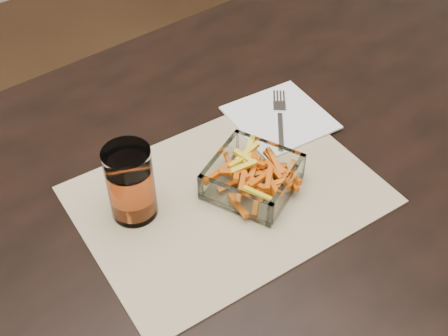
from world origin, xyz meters
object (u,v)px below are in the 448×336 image
at_px(glass_bowl, 252,178).
at_px(fork, 280,117).
at_px(dining_table, 235,208).
at_px(tumbler, 131,185).

bearing_deg(glass_bowl, fork, 32.77).
xyz_separation_m(dining_table, glass_bowl, (-0.00, -0.04, 0.11)).
distance_m(dining_table, fork, 0.18).
bearing_deg(glass_bowl, tumbler, 156.66).
height_order(glass_bowl, fork, glass_bowl).
bearing_deg(glass_bowl, dining_table, 86.66).
distance_m(dining_table, glass_bowl, 0.12).
xyz_separation_m(tumbler, fork, (0.32, 0.02, -0.05)).
height_order(dining_table, fork, fork).
bearing_deg(fork, glass_bowl, -106.16).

